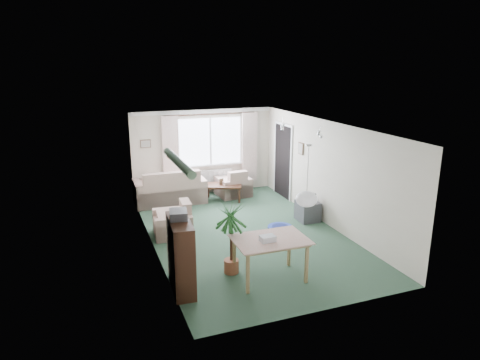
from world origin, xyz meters
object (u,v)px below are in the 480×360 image
object	(u,v)px
tv_cube	(308,211)
pet_bed	(280,229)
dining_table	(270,259)
armchair_corner	(233,182)
armchair_left	(172,219)
bookshelf	(181,255)
coffee_table	(224,192)
sofa	(170,186)
houseplant	(231,238)

from	to	relation	value
tv_cube	pet_bed	bearing A→B (deg)	-155.38
tv_cube	dining_table	bearing A→B (deg)	-129.99
armchair_corner	tv_cube	distance (m)	2.68
armchair_left	bookshelf	size ratio (longest dim) A/B	0.69
tv_cube	pet_bed	world-z (taller)	tv_cube
tv_cube	pet_bed	xyz separation A→B (m)	(-0.91, -0.39, -0.18)
coffee_table	tv_cube	world-z (taller)	tv_cube
sofa	bookshelf	xyz separation A→B (m)	(-0.74, -4.59, 0.14)
bookshelf	armchair_corner	bearing A→B (deg)	65.02
armchair_left	houseplant	bearing A→B (deg)	21.28
armchair_left	pet_bed	world-z (taller)	armchair_left
coffee_table	houseplant	size ratio (longest dim) A/B	0.74
sofa	coffee_table	bearing A→B (deg)	166.89
dining_table	tv_cube	world-z (taller)	dining_table
dining_table	tv_cube	bearing A→B (deg)	48.44
armchair_left	dining_table	xyz separation A→B (m)	(1.17, -2.55, -0.01)
armchair_left	bookshelf	world-z (taller)	bookshelf
houseplant	pet_bed	xyz separation A→B (m)	(1.67, 1.45, -0.61)
sofa	bookshelf	bearing A→B (deg)	81.39
sofa	houseplant	distance (m)	4.36
dining_table	tv_cube	xyz separation A→B (m)	(2.03, 2.29, -0.13)
pet_bed	armchair_corner	bearing A→B (deg)	91.84
bookshelf	tv_cube	xyz separation A→B (m)	(3.54, 2.08, -0.37)
bookshelf	houseplant	size ratio (longest dim) A/B	0.91
armchair_corner	pet_bed	xyz separation A→B (m)	(0.09, -2.87, -0.33)
coffee_table	pet_bed	size ratio (longest dim) A/B	1.75
pet_bed	coffee_table	bearing A→B (deg)	100.74
sofa	tv_cube	world-z (taller)	sofa
armchair_left	dining_table	size ratio (longest dim) A/B	0.72
armchair_left	tv_cube	xyz separation A→B (m)	(3.20, -0.26, -0.14)
armchair_corner	coffee_table	distance (m)	0.53
sofa	coffee_table	size ratio (longest dim) A/B	1.89
dining_table	bookshelf	bearing A→B (deg)	172.17
bookshelf	houseplant	xyz separation A→B (m)	(0.96, 0.24, 0.06)
sofa	armchair_corner	xyz separation A→B (m)	(1.80, -0.02, -0.08)
sofa	armchair_left	bearing A→B (deg)	80.48
dining_table	sofa	bearing A→B (deg)	99.13
tv_cube	pet_bed	distance (m)	1.00
armchair_left	pet_bed	xyz separation A→B (m)	(2.29, -0.65, -0.32)
armchair_corner	dining_table	world-z (taller)	armchair_corner
coffee_table	dining_table	world-z (taller)	dining_table
armchair_corner	bookshelf	size ratio (longest dim) A/B	0.71
bookshelf	houseplant	world-z (taller)	houseplant
coffee_table	pet_bed	distance (m)	2.61
sofa	armchair_left	distance (m)	2.29
pet_bed	sofa	bearing A→B (deg)	123.15
armchair_corner	dining_table	xyz separation A→B (m)	(-1.03, -4.77, -0.02)
houseplant	dining_table	size ratio (longest dim) A/B	1.14
armchair_corner	bookshelf	bearing A→B (deg)	56.23
coffee_table	pet_bed	xyz separation A→B (m)	(0.48, -2.56, -0.16)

